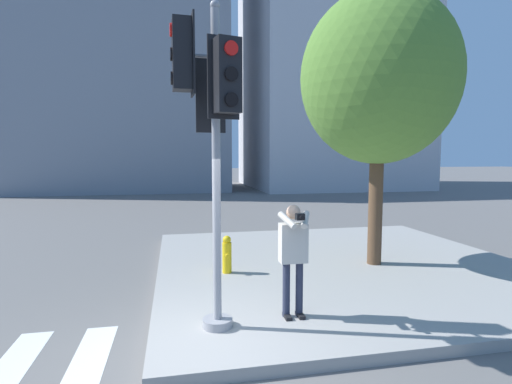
# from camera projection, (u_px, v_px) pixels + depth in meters

# --- Properties ---
(ground_plane) EXTENTS (160.00, 160.00, 0.00)m
(ground_plane) POSITION_uv_depth(u_px,v_px,m) (188.00, 365.00, 4.85)
(ground_plane) COLOR slate
(sidewalk_corner) EXTENTS (8.00, 8.00, 0.17)m
(sidewalk_corner) POSITION_uv_depth(u_px,v_px,m) (340.00, 266.00, 8.96)
(sidewalk_corner) COLOR #9E9B96
(sidewalk_corner) RESTS_ON ground_plane
(traffic_signal_pole) EXTENTS (0.86, 1.17, 4.38)m
(traffic_signal_pole) POSITION_uv_depth(u_px,v_px,m) (209.00, 110.00, 5.26)
(traffic_signal_pole) COLOR #939399
(traffic_signal_pole) RESTS_ON sidewalk_corner
(person_photographer) EXTENTS (0.50, 0.53, 1.66)m
(person_photographer) POSITION_uv_depth(u_px,v_px,m) (293.00, 250.00, 5.83)
(person_photographer) COLOR black
(person_photographer) RESTS_ON sidewalk_corner
(street_tree) EXTENTS (3.32, 3.32, 5.86)m
(street_tree) POSITION_uv_depth(u_px,v_px,m) (379.00, 79.00, 8.47)
(street_tree) COLOR brown
(street_tree) RESTS_ON sidewalk_corner
(fire_hydrant) EXTENTS (0.19, 0.25, 0.76)m
(fire_hydrant) POSITION_uv_depth(u_px,v_px,m) (227.00, 254.00, 8.10)
(fire_hydrant) COLOR yellow
(fire_hydrant) RESTS_ON sidewalk_corner
(building_left) EXTENTS (16.64, 9.48, 21.56)m
(building_left) POSITION_uv_depth(u_px,v_px,m) (113.00, 45.00, 29.58)
(building_left) COLOR gray
(building_left) RESTS_ON ground_plane
(building_right) EXTENTS (12.92, 13.11, 18.25)m
(building_right) POSITION_uv_depth(u_px,v_px,m) (326.00, 77.00, 33.25)
(building_right) COLOR #BCBCC1
(building_right) RESTS_ON ground_plane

